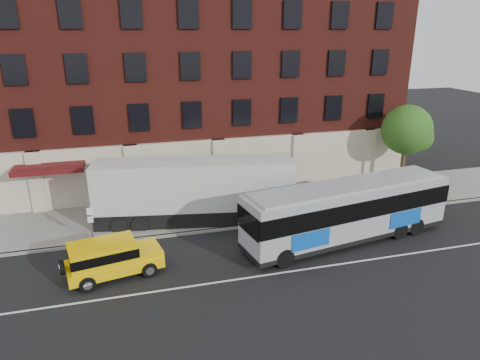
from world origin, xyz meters
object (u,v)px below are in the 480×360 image
object	(u,v)px
city_bus	(348,209)
yellow_suv	(110,257)
shipping_container	(195,193)
street_tree	(407,132)
sign_pole	(91,221)

from	to	relation	value
city_bus	yellow_suv	bearing A→B (deg)	-177.86
yellow_suv	shipping_container	size ratio (longest dim) A/B	0.40
street_tree	shipping_container	xyz separation A→B (m)	(-15.97, -1.93, -2.43)
shipping_container	city_bus	bearing A→B (deg)	-30.43
sign_pole	street_tree	xyz separation A→B (m)	(22.04, 3.34, 2.96)
street_tree	yellow_suv	world-z (taller)	street_tree
street_tree	yellow_suv	bearing A→B (deg)	-161.51
sign_pole	yellow_suv	distance (m)	3.85
city_bus	shipping_container	distance (m)	9.12
sign_pole	shipping_container	size ratio (longest dim) A/B	0.20
city_bus	street_tree	bearing A→B (deg)	38.96
sign_pole	street_tree	distance (m)	22.49
shipping_container	street_tree	bearing A→B (deg)	6.90
sign_pole	street_tree	bearing A→B (deg)	8.61
sign_pole	yellow_suv	xyz separation A→B (m)	(1.00, -3.70, -0.41)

